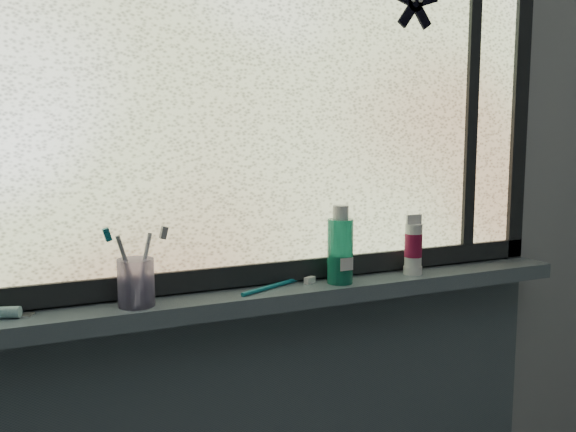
# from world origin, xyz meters

# --- Properties ---
(wall_back) EXTENTS (3.00, 0.01, 2.50)m
(wall_back) POSITION_xyz_m (0.00, 1.30, 1.25)
(wall_back) COLOR #9EA3A8
(wall_back) RESTS_ON ground
(windowsill) EXTENTS (1.62, 0.14, 0.04)m
(windowsill) POSITION_xyz_m (0.00, 1.23, 1.00)
(windowsill) COLOR #4E5E68
(windowsill) RESTS_ON wall_back
(window_pane) EXTENTS (1.50, 0.01, 1.00)m
(window_pane) POSITION_xyz_m (0.00, 1.28, 1.53)
(window_pane) COLOR silver
(window_pane) RESTS_ON wall_back
(frame_bottom) EXTENTS (1.60, 0.03, 0.05)m
(frame_bottom) POSITION_xyz_m (0.00, 1.28, 1.05)
(frame_bottom) COLOR black
(frame_bottom) RESTS_ON windowsill
(frame_right) EXTENTS (0.05, 0.03, 1.10)m
(frame_right) POSITION_xyz_m (0.78, 1.28, 1.53)
(frame_right) COLOR black
(frame_right) RESTS_ON wall_back
(frame_mullion) EXTENTS (0.03, 0.03, 1.00)m
(frame_mullion) POSITION_xyz_m (0.60, 1.28, 1.53)
(frame_mullion) COLOR black
(frame_mullion) RESTS_ON wall_back
(starfish_sticker) EXTENTS (0.15, 0.02, 0.15)m
(starfish_sticker) POSITION_xyz_m (0.40, 1.27, 1.72)
(starfish_sticker) COLOR black
(starfish_sticker) RESTS_ON window_pane
(toothbrush_cup) EXTENTS (0.08, 0.08, 0.10)m
(toothbrush_cup) POSITION_xyz_m (-0.35, 1.22, 1.07)
(toothbrush_cup) COLOR #A69BCD
(toothbrush_cup) RESTS_ON windowsill
(toothbrush_lying) EXTENTS (0.23, 0.12, 0.02)m
(toothbrush_lying) POSITION_xyz_m (-0.02, 1.23, 1.03)
(toothbrush_lying) COLOR #0D6A7B
(toothbrush_lying) RESTS_ON windowsill
(mouthwash_bottle) EXTENTS (0.08, 0.08, 0.16)m
(mouthwash_bottle) POSITION_xyz_m (0.15, 1.21, 1.12)
(mouthwash_bottle) COLOR #1D9977
(mouthwash_bottle) RESTS_ON windowsill
(cream_tube) EXTENTS (0.05, 0.05, 0.11)m
(cream_tube) POSITION_xyz_m (0.38, 1.22, 1.10)
(cream_tube) COLOR silver
(cream_tube) RESTS_ON windowsill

